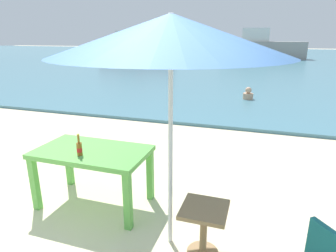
% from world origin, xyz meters
% --- Properties ---
extents(sea_water, '(120.00, 50.00, 0.08)m').
position_xyz_m(sea_water, '(0.00, 30.00, 0.04)').
color(sea_water, teal).
rests_on(sea_water, ground_plane).
extents(picnic_table_green, '(1.40, 0.80, 0.76)m').
position_xyz_m(picnic_table_green, '(-0.87, 1.27, 0.65)').
color(picnic_table_green, '#60B24C').
rests_on(picnic_table_green, ground_plane).
extents(beer_bottle_amber, '(0.07, 0.07, 0.26)m').
position_xyz_m(beer_bottle_amber, '(-0.91, 1.08, 0.85)').
color(beer_bottle_amber, brown).
rests_on(beer_bottle_amber, picnic_table_green).
extents(patio_umbrella, '(2.10, 2.10, 2.30)m').
position_xyz_m(patio_umbrella, '(0.29, 0.88, 2.12)').
color(patio_umbrella, silver).
rests_on(patio_umbrella, ground_plane).
extents(side_table_wood, '(0.44, 0.44, 0.54)m').
position_xyz_m(side_table_wood, '(0.66, 0.79, 0.35)').
color(side_table_wood, '#9E7A51').
rests_on(side_table_wood, ground_plane).
extents(swimmer_person, '(0.34, 0.34, 0.41)m').
position_xyz_m(swimmer_person, '(0.67, 8.37, 0.24)').
color(swimmer_person, tan).
rests_on(swimmer_person, sea_water).
extents(boat_fishing_trawler, '(7.07, 1.93, 2.57)m').
position_xyz_m(boat_fishing_trawler, '(-10.32, 23.51, 1.00)').
color(boat_fishing_trawler, maroon).
rests_on(boat_fishing_trawler, sea_water).
extents(boat_tanker, '(7.83, 2.13, 2.85)m').
position_xyz_m(boat_tanker, '(0.73, 28.70, 1.10)').
color(boat_tanker, gray).
rests_on(boat_tanker, sea_water).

